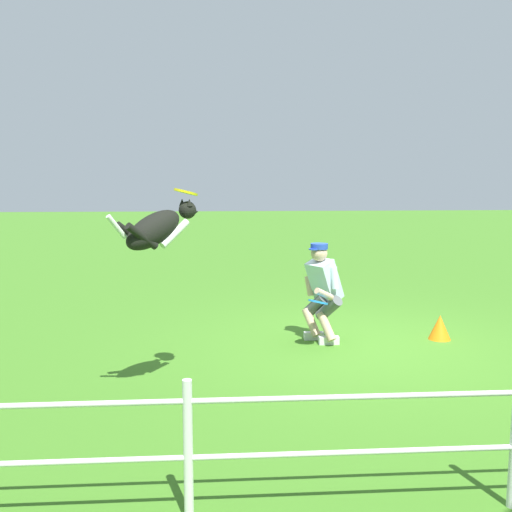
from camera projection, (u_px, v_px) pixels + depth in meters
The scene contains 6 objects.
ground_plane at pixel (366, 346), 7.49m from camera, with size 60.00×60.00×0.00m, color #407923.
person at pixel (322, 289), 7.60m from camera, with size 0.55×0.71×1.29m.
dog at pixel (158, 228), 5.45m from camera, with size 0.81×0.74×0.53m.
frisbee_flying at pixel (186, 192), 5.67m from camera, with size 0.24×0.24×0.02m, color yellow.
frisbee_held at pixel (318, 302), 7.24m from camera, with size 0.25×0.25×0.02m, color #2385E8.
training_cone at pixel (440, 327), 7.79m from camera, with size 0.29×0.29×0.33m, color orange.
Camera 1 is at (1.91, 7.15, 2.13)m, focal length 41.37 mm.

